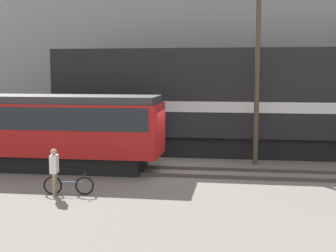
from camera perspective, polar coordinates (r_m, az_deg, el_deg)
The scene contains 9 objects.
ground_plane at distance 19.57m, azimuth -0.57°, elevation -5.40°, with size 120.00×120.00×0.00m, color slate.
track_near at distance 19.05m, azimuth -0.81°, elevation -5.51°, with size 60.00×1.50×0.14m.
track_far at distance 23.62m, azimuth 1.04°, elevation -3.14°, with size 60.00×1.51×0.14m.
building_backdrop at distance 30.63m, azimuth 2.89°, elevation 8.91°, with size 42.98×6.00×10.59m.
freight_locomotive at distance 23.17m, azimuth 12.13°, elevation 3.07°, with size 20.60×3.04×5.77m.
streetcar at distance 20.67m, azimuth -17.84°, elevation -0.08°, with size 12.19×2.54×3.11m.
bicycle at distance 16.00m, azimuth -12.02°, elevation -7.10°, with size 1.70×0.44×0.70m.
person at distance 15.83m, azimuth -13.71°, elevation -4.95°, with size 0.26×0.38×1.58m.
utility_pole_center at distance 20.75m, azimuth 10.81°, elevation 5.91°, with size 0.21×0.21×7.72m.
Camera 1 is at (3.04, -18.90, 4.08)m, focal length 50.00 mm.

